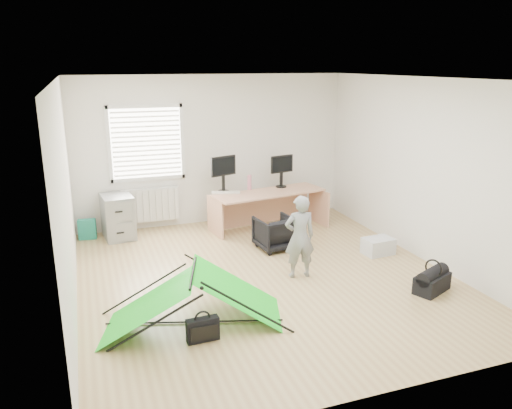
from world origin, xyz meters
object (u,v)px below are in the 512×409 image
object	(u,v)px
kite	(194,298)
laptop_bag	(203,330)
office_chair	(275,233)
storage_crate	(378,246)
monitor_right	(281,175)
duffel_bag	(432,283)
thermos	(249,182)
monitor_left	(223,179)
desk	(269,211)
filing_cabinet	(118,217)
person	(300,237)

from	to	relation	value
kite	laptop_bag	bearing A→B (deg)	-72.94
office_chair	storage_crate	bearing A→B (deg)	145.11
monitor_right	duffel_bag	world-z (taller)	monitor_right
thermos	kite	xyz separation A→B (m)	(-1.74, -3.17, -0.50)
office_chair	laptop_bag	xyz separation A→B (m)	(-1.75, -2.32, -0.13)
monitor_right	office_chair	xyz separation A→B (m)	(-0.60, -1.23, -0.64)
thermos	monitor_left	bearing A→B (deg)	-178.09
thermos	laptop_bag	size ratio (longest dim) A/B	0.76
thermos	office_chair	distance (m)	1.36
monitor_right	kite	world-z (taller)	monitor_right
desk	duffel_bag	world-z (taller)	desk
filing_cabinet	desk	bearing A→B (deg)	-15.54
desk	laptop_bag	xyz separation A→B (m)	(-2.01, -3.28, -0.21)
kite	thermos	bearing A→B (deg)	78.05
monitor_left	laptop_bag	xyz separation A→B (m)	(-1.25, -3.55, -0.79)
person	laptop_bag	world-z (taller)	person
monitor_left	kite	xyz separation A→B (m)	(-1.25, -3.15, -0.61)
thermos	duffel_bag	bearing A→B (deg)	-67.89
monitor_right	person	world-z (taller)	person
thermos	duffel_bag	xyz separation A→B (m)	(1.38, -3.39, -0.70)
office_chair	laptop_bag	world-z (taller)	office_chair
duffel_bag	office_chair	bearing A→B (deg)	98.35
thermos	duffel_bag	distance (m)	3.72
filing_cabinet	monitor_left	bearing A→B (deg)	-11.16
thermos	monitor_right	bearing A→B (deg)	-1.11
thermos	person	bearing A→B (deg)	-91.73
monitor_left	duffel_bag	size ratio (longest dim) A/B	0.93
desk	kite	world-z (taller)	desk
thermos	laptop_bag	bearing A→B (deg)	-116.00
monitor_right	storage_crate	xyz separation A→B (m)	(0.84, -1.99, -0.78)
filing_cabinet	person	bearing A→B (deg)	-54.38
kite	monitor_left	bearing A→B (deg)	85.19
filing_cabinet	monitor_right	world-z (taller)	monitor_right
laptop_bag	office_chair	bearing A→B (deg)	50.68
person	storage_crate	world-z (taller)	person
filing_cabinet	monitor_left	world-z (taller)	monitor_left
thermos	kite	world-z (taller)	thermos
laptop_bag	duffel_bag	distance (m)	3.12
filing_cabinet	duffel_bag	xyz separation A→B (m)	(3.69, -3.53, -0.26)
office_chair	duffel_bag	world-z (taller)	office_chair
storage_crate	duffel_bag	xyz separation A→B (m)	(-0.08, -1.39, -0.01)
monitor_left	person	xyz separation A→B (m)	(0.42, -2.35, -0.34)
filing_cabinet	laptop_bag	size ratio (longest dim) A/B	2.12
office_chair	duffel_bag	bearing A→B (deg)	115.25
filing_cabinet	thermos	size ratio (longest dim) A/B	2.80
desk	storage_crate	size ratio (longest dim) A/B	4.42
storage_crate	office_chair	bearing A→B (deg)	152.37
desk	person	distance (m)	2.12
duffel_bag	filing_cabinet	bearing A→B (deg)	112.14
desk	storage_crate	distance (m)	2.09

